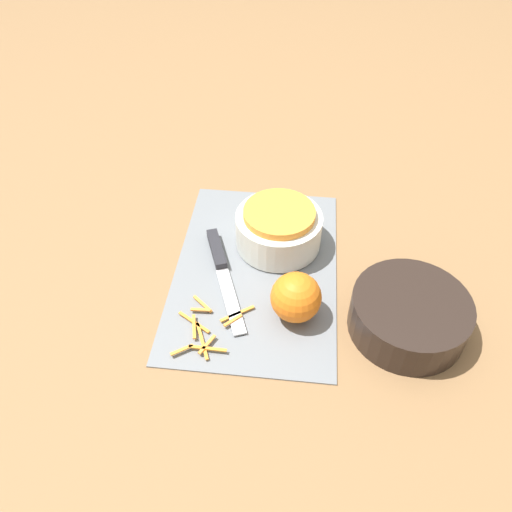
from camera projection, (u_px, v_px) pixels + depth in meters
ground_plane at (256, 270)px, 0.90m from camera, size 4.00×4.00×0.00m
cutting_board at (256, 269)px, 0.90m from camera, size 0.44×0.29×0.01m
bowl_speckled at (279, 227)px, 0.92m from camera, size 0.16×0.16×0.08m
bowl_dark at (409, 315)px, 0.79m from camera, size 0.19×0.19×0.07m
knife at (220, 261)px, 0.90m from camera, size 0.23×0.10×0.02m
orange_left at (296, 297)px, 0.80m from camera, size 0.08×0.08×0.08m
peel_pile at (207, 328)px, 0.80m from camera, size 0.12×0.12×0.01m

